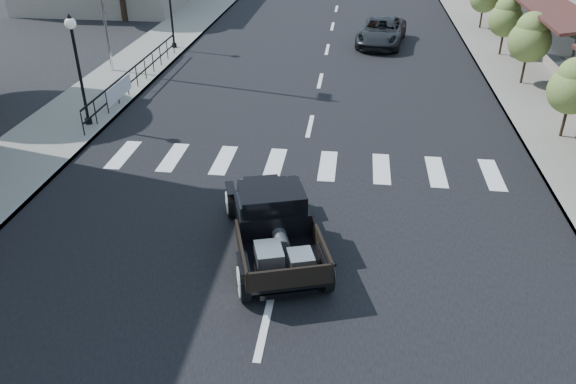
# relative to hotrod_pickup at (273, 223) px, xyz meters

# --- Properties ---
(ground) EXTENTS (120.00, 120.00, 0.00)m
(ground) POSITION_rel_hotrod_pickup_xyz_m (0.19, 0.51, -0.78)
(ground) COLOR black
(ground) RESTS_ON ground
(road) EXTENTS (14.00, 80.00, 0.02)m
(road) POSITION_rel_hotrod_pickup_xyz_m (0.19, 15.51, -0.77)
(road) COLOR black
(road) RESTS_ON ground
(road_markings) EXTENTS (12.00, 60.00, 0.06)m
(road_markings) POSITION_rel_hotrod_pickup_xyz_m (0.19, 10.51, -0.78)
(road_markings) COLOR silver
(road_markings) RESTS_ON ground
(sidewalk_left) EXTENTS (3.00, 80.00, 0.15)m
(sidewalk_left) POSITION_rel_hotrod_pickup_xyz_m (-8.31, 15.51, -0.70)
(sidewalk_left) COLOR gray
(sidewalk_left) RESTS_ON ground
(sidewalk_right) EXTENTS (3.00, 80.00, 0.15)m
(sidewalk_right) POSITION_rel_hotrod_pickup_xyz_m (8.69, 15.51, -0.70)
(sidewalk_right) COLOR gray
(sidewalk_right) RESTS_ON ground
(railing) EXTENTS (0.08, 10.00, 1.00)m
(railing) POSITION_rel_hotrod_pickup_xyz_m (-7.11, 10.51, -0.13)
(railing) COLOR black
(railing) RESTS_ON sidewalk_left
(banner) EXTENTS (0.04, 2.20, 0.60)m
(banner) POSITION_rel_hotrod_pickup_xyz_m (-7.03, 8.51, -0.33)
(banner) COLOR silver
(banner) RESTS_ON sidewalk_left
(lamp_post_b) EXTENTS (0.36, 0.36, 3.71)m
(lamp_post_b) POSITION_rel_hotrod_pickup_xyz_m (-7.41, 6.51, 1.23)
(lamp_post_b) COLOR black
(lamp_post_b) RESTS_ON sidewalk_left
(lamp_post_c) EXTENTS (0.36, 0.36, 3.71)m
(lamp_post_c) POSITION_rel_hotrod_pickup_xyz_m (-7.41, 16.51, 1.23)
(lamp_post_c) COLOR black
(lamp_post_c) RESTS_ON sidewalk_left
(small_tree_b) EXTENTS (1.51, 1.51, 2.51)m
(small_tree_b) POSITION_rel_hotrod_pickup_xyz_m (8.49, 7.38, 0.63)
(small_tree_b) COLOR olive
(small_tree_b) RESTS_ON sidewalk_right
(small_tree_c) EXTENTS (1.66, 1.66, 2.77)m
(small_tree_c) POSITION_rel_hotrod_pickup_xyz_m (8.49, 12.87, 0.76)
(small_tree_c) COLOR olive
(small_tree_c) RESTS_ON sidewalk_right
(small_tree_d) EXTENTS (1.57, 1.57, 2.61)m
(small_tree_d) POSITION_rel_hotrod_pickup_xyz_m (8.49, 17.18, 0.68)
(small_tree_d) COLOR olive
(small_tree_d) RESTS_ON sidewalk_right
(small_tree_e) EXTENTS (1.56, 1.56, 2.60)m
(small_tree_e) POSITION_rel_hotrod_pickup_xyz_m (8.49, 22.65, 0.67)
(small_tree_e) COLOR olive
(small_tree_e) RESTS_ON sidewalk_right
(hotrod_pickup) EXTENTS (3.33, 4.89, 1.55)m
(hotrod_pickup) POSITION_rel_hotrod_pickup_xyz_m (0.00, 0.00, 0.00)
(hotrod_pickup) COLOR black
(hotrod_pickup) RESTS_ON ground
(second_car) EXTENTS (2.86, 4.99, 1.31)m
(second_car) POSITION_rel_hotrod_pickup_xyz_m (2.87, 18.83, -0.12)
(second_car) COLOR black
(second_car) RESTS_ON ground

